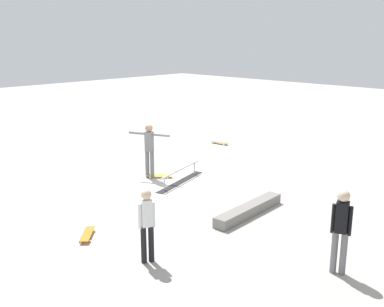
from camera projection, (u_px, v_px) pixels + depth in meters
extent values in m
plane|color=#ADA89E|center=(176.00, 187.00, 13.56)|extent=(60.00, 60.00, 0.00)
cube|color=black|center=(180.00, 182.00, 14.00)|extent=(2.41, 0.87, 0.01)
cylinder|color=#B7B7BC|center=(194.00, 169.00, 14.73)|extent=(0.04, 0.04, 0.40)
cylinder|color=#B7B7BC|center=(164.00, 184.00, 13.18)|extent=(0.04, 0.04, 0.40)
cylinder|color=#B7B7BC|center=(180.00, 170.00, 13.91)|extent=(2.21, 0.64, 0.05)
cube|color=gray|center=(249.00, 210.00, 11.42)|extent=(2.51, 0.49, 0.26)
cylinder|color=slate|center=(147.00, 164.00, 14.36)|extent=(0.17, 0.17, 0.87)
cylinder|color=slate|center=(152.00, 165.00, 14.30)|extent=(0.17, 0.17, 0.87)
cube|color=slate|center=(149.00, 141.00, 14.14)|extent=(0.27, 0.29, 0.62)
sphere|color=#A87A56|center=(149.00, 128.00, 14.04)|extent=(0.24, 0.24, 0.24)
cylinder|color=slate|center=(137.00, 133.00, 14.23)|extent=(0.30, 0.57, 0.08)
cylinder|color=slate|center=(161.00, 135.00, 13.94)|extent=(0.30, 0.57, 0.08)
cube|color=yellow|center=(159.00, 175.00, 14.43)|extent=(0.68, 0.73, 0.02)
cylinder|color=white|center=(168.00, 176.00, 14.54)|extent=(0.06, 0.06, 0.05)
cylinder|color=white|center=(168.00, 178.00, 14.32)|extent=(0.06, 0.06, 0.05)
cylinder|color=white|center=(151.00, 176.00, 14.56)|extent=(0.06, 0.06, 0.05)
cylinder|color=white|center=(150.00, 178.00, 14.34)|extent=(0.06, 0.06, 0.05)
cylinder|color=slate|center=(343.00, 254.00, 8.49)|extent=(0.16, 0.16, 0.84)
cylinder|color=slate|center=(334.00, 252.00, 8.56)|extent=(0.16, 0.16, 0.84)
cube|color=black|center=(342.00, 217.00, 8.35)|extent=(0.25, 0.27, 0.60)
sphere|color=beige|center=(344.00, 196.00, 8.24)|extent=(0.23, 0.23, 0.23)
cylinder|color=black|center=(350.00, 221.00, 8.30)|extent=(0.10, 0.10, 0.56)
cylinder|color=black|center=(333.00, 218.00, 8.42)|extent=(0.10, 0.10, 0.56)
cylinder|color=black|center=(144.00, 245.00, 8.95)|extent=(0.15, 0.15, 0.77)
cylinder|color=black|center=(151.00, 243.00, 9.00)|extent=(0.15, 0.15, 0.77)
cube|color=white|center=(147.00, 213.00, 8.81)|extent=(0.26, 0.25, 0.55)
sphere|color=beige|center=(146.00, 194.00, 8.71)|extent=(0.21, 0.21, 0.21)
cylinder|color=white|center=(140.00, 216.00, 8.78)|extent=(0.09, 0.09, 0.51)
cylinder|color=white|center=(153.00, 214.00, 8.87)|extent=(0.09, 0.09, 0.51)
cube|color=tan|center=(219.00, 142.00, 18.92)|extent=(0.32, 0.82, 0.02)
cylinder|color=white|center=(226.00, 144.00, 18.87)|extent=(0.04, 0.06, 0.05)
cylinder|color=white|center=(223.00, 145.00, 18.69)|extent=(0.04, 0.06, 0.05)
cylinder|color=white|center=(215.00, 142.00, 19.18)|extent=(0.04, 0.06, 0.05)
cylinder|color=white|center=(212.00, 143.00, 18.99)|extent=(0.04, 0.06, 0.05)
cube|color=orange|center=(87.00, 234.00, 10.16)|extent=(0.70, 0.71, 0.02)
cylinder|color=white|center=(85.00, 231.00, 10.43)|extent=(0.06, 0.06, 0.05)
cylinder|color=white|center=(95.00, 231.00, 10.44)|extent=(0.06, 0.06, 0.05)
cylinder|color=white|center=(80.00, 241.00, 9.91)|extent=(0.06, 0.06, 0.05)
cylinder|color=white|center=(90.00, 241.00, 9.91)|extent=(0.06, 0.06, 0.05)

